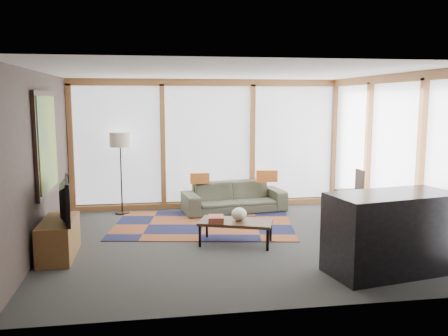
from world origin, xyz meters
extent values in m
plane|color=#2F2F2C|center=(0.00, 0.00, 0.00)|extent=(5.50, 5.50, 0.00)
cube|color=#3D312C|center=(-2.75, 0.00, 1.30)|extent=(0.04, 5.00, 2.60)
cube|color=#3D312C|center=(0.00, -2.50, 1.30)|extent=(5.50, 0.04, 2.60)
cube|color=silver|center=(0.00, 0.00, 2.60)|extent=(5.50, 5.00, 0.04)
cube|color=white|center=(0.00, 2.47, 1.30)|extent=(5.30, 0.02, 2.35)
cube|color=white|center=(2.72, 0.00, 1.30)|extent=(0.02, 4.80, 2.35)
cube|color=black|center=(-2.71, 0.30, 1.55)|extent=(0.05, 1.35, 1.55)
cube|color=#C6C30A|center=(-2.69, 0.30, 1.55)|extent=(0.02, 1.20, 1.40)
cube|color=brown|center=(-0.28, 1.00, 0.01)|extent=(3.39, 2.48, 0.01)
imported|color=#3A3A2C|center=(0.44, 1.93, 0.29)|extent=(2.08, 1.04, 0.58)
cube|color=#C16025|center=(-0.23, 1.95, 0.68)|extent=(0.37, 0.13, 0.20)
cube|color=#C16025|center=(1.10, 1.92, 0.70)|extent=(0.43, 0.17, 0.23)
cube|color=brown|center=(-0.22, -0.20, 0.41)|extent=(0.26, 0.31, 0.09)
ellipsoid|color=#EDE8CD|center=(0.14, -0.16, 0.47)|extent=(0.24, 0.24, 0.20)
ellipsoid|color=black|center=(2.39, -0.43, 0.59)|extent=(0.25, 0.25, 0.10)
ellipsoid|color=black|center=(2.47, -0.07, 0.57)|extent=(0.17, 0.17, 0.07)
cube|color=black|center=(2.57, 0.90, 0.74)|extent=(0.04, 0.31, 0.40)
cube|color=brown|center=(-2.47, -0.37, 0.27)|extent=(0.44, 1.06, 0.53)
imported|color=black|center=(-2.42, -0.40, 0.82)|extent=(0.29, 1.02, 0.58)
cube|color=black|center=(1.83, -1.64, 0.51)|extent=(1.73, 1.04, 1.03)
camera|label=1|loc=(-1.19, -7.08, 2.19)|focal=38.00mm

